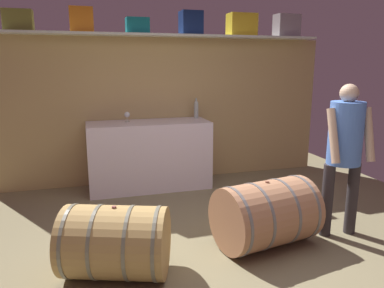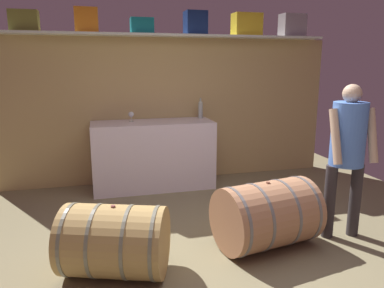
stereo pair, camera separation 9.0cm
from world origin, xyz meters
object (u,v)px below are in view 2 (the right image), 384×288
wine_glass (131,115)px  wine_barrel_far (267,215)px  toolcase_teal (142,26)px  toolcase_grey (292,25)px  wine_bottle_clear (200,109)px  wine_barrel_near (115,241)px  toolcase_olive (24,21)px  winemaker_pouring (348,146)px  toolcase_orange (86,20)px  work_cabinet (153,155)px  toolcase_navy (195,23)px  toolcase_yellow (247,25)px

wine_glass → wine_barrel_far: wine_glass is taller
toolcase_teal → wine_barrel_far: bearing=-68.8°
toolcase_grey → wine_bottle_clear: size_ratio=1.26×
wine_barrel_far → wine_barrel_near: bearing=175.0°
toolcase_teal → wine_glass: (-0.20, -0.13, -1.18)m
wine_bottle_clear → toolcase_olive: bearing=179.0°
wine_glass → winemaker_pouring: bearing=-47.7°
toolcase_teal → wine_bottle_clear: 1.40m
toolcase_orange → work_cabinet: (0.80, -0.22, -1.79)m
toolcase_olive → toolcase_grey: 3.70m
toolcase_navy → wine_barrel_near: toolcase_navy is taller
wine_barrel_far → toolcase_teal: bearing=100.5°
toolcase_grey → wine_barrel_near: toolcase_grey is taller
toolcase_grey → wine_bottle_clear: bearing=178.5°
toolcase_yellow → wine_barrel_near: bearing=-132.4°
toolcase_olive → wine_barrel_far: size_ratio=0.34×
toolcase_olive → toolcase_grey: size_ratio=0.94×
toolcase_olive → toolcase_teal: 1.46m
work_cabinet → wine_glass: size_ratio=11.99×
toolcase_olive → wine_glass: 1.75m
toolcase_olive → toolcase_orange: (0.75, 0.00, 0.03)m
toolcase_yellow → wine_glass: (-1.70, -0.13, -1.23)m
toolcase_navy → wine_bottle_clear: bearing=-31.1°
wine_bottle_clear → winemaker_pouring: bearing=-68.0°
toolcase_olive → toolcase_navy: 2.21m
toolcase_orange → wine_barrel_far: 3.32m
toolcase_navy → wine_bottle_clear: toolcase_navy is taller
toolcase_olive → wine_barrel_near: toolcase_olive is taller
wine_bottle_clear → wine_barrel_far: (0.05, -2.15, -0.75)m
winemaker_pouring → toolcase_yellow: bearing=-79.6°
toolcase_navy → toolcase_yellow: 0.76m
toolcase_olive → toolcase_yellow: toolcase_yellow is taller
toolcase_orange → toolcase_yellow: 2.22m
toolcase_grey → wine_glass: toolcase_grey is taller
wine_bottle_clear → wine_glass: 1.01m
wine_barrel_near → toolcase_olive: bearing=130.9°
wine_glass → wine_barrel_near: bearing=-99.2°
toolcase_navy → toolcase_yellow: toolcase_navy is taller
toolcase_grey → wine_barrel_far: 3.24m
toolcase_teal → toolcase_grey: (2.24, 0.00, 0.06)m
toolcase_orange → wine_glass: 1.34m
toolcase_grey → wine_glass: bearing=180.0°
toolcase_yellow → wine_bottle_clear: bearing=-177.7°
toolcase_orange → work_cabinet: size_ratio=0.19×
toolcase_grey → work_cabinet: 2.81m
toolcase_teal → wine_barrel_far: toolcase_teal is taller
wine_barrel_far → toolcase_navy: bearing=82.2°
work_cabinet → wine_glass: (-0.28, 0.09, 0.56)m
wine_glass → wine_barrel_far: 2.42m
toolcase_yellow → work_cabinet: toolcase_yellow is taller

